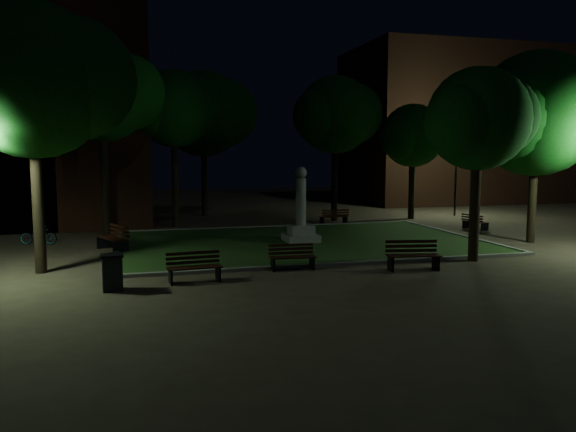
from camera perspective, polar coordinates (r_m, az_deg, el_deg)
name	(u,v)px	position (r m, az deg, el deg)	size (l,w,h in m)	color
ground	(315,251)	(22.32, 2.77, -3.53)	(80.00, 80.00, 0.00)	#4B3C2B
lawn	(301,242)	(24.20, 1.31, -2.65)	(15.00, 10.00, 0.08)	#274719
lawn_kerb	(301,242)	(24.20, 1.31, -2.61)	(15.40, 10.40, 0.12)	slate
monument	(301,221)	(24.07, 1.31, -0.50)	(1.40, 1.40, 3.20)	gray
building_far	(451,127)	(47.88, 16.22, 8.72)	(16.00, 10.00, 12.00)	#482315
tree_west	(36,80)	(19.63, -24.25, 12.46)	(6.01, 4.90, 8.56)	black
tree_north_wl	(175,109)	(29.92, -11.37, 10.64)	(4.89, 3.99, 8.13)	black
tree_north_er	(337,115)	(32.17, 4.98, 10.19)	(5.35, 4.37, 8.18)	black
tree_ne	(414,136)	(33.80, 12.70, 7.97)	(4.50, 3.67, 6.71)	black
tree_east	(539,114)	(26.41, 24.14, 9.46)	(6.50, 5.30, 8.16)	black
tree_se	(480,119)	(21.00, 18.94, 9.29)	(4.43, 3.62, 6.85)	black
tree_nw	(104,93)	(28.10, -18.20, 11.74)	(5.54, 4.52, 8.89)	black
tree_far_north	(205,114)	(35.02, -8.42, 10.23)	(6.38, 5.21, 8.84)	black
lamppost_nw	(55,165)	(31.21, -22.55, 4.82)	(1.18, 0.28, 4.68)	black
lamppost_ne	(456,163)	(36.05, 16.72, 5.23)	(1.18, 0.28, 4.73)	black
bench_near_left	(292,258)	(18.66, 0.43, -4.26)	(1.55, 0.60, 0.84)	black
bench_near_right	(413,256)	(19.08, 12.57, -4.00)	(1.83, 0.90, 0.96)	black
bench_west_near	(194,268)	(17.12, -9.51, -5.24)	(1.66, 0.69, 0.89)	black
bench_left_side	(114,239)	(23.26, -17.26, -2.23)	(1.34, 1.93, 1.01)	black
bench_right_side	(474,222)	(29.93, 18.42, -0.61)	(0.79, 1.49, 0.78)	black
bench_far_side	(334,217)	(30.35, 4.70, -0.15)	(1.59, 0.66, 0.85)	black
trash_bin	(112,272)	(16.58, -17.43, -5.46)	(0.65, 0.65, 1.03)	black
bicycle	(38,235)	(25.98, -24.03, -1.76)	(0.54, 1.56, 0.82)	black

